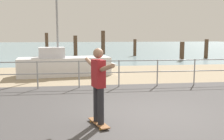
# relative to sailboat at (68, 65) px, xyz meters

# --- Properties ---
(ground_plane) EXTENTS (24.00, 10.00, 0.04)m
(ground_plane) POSITION_rel_sailboat_xyz_m (2.21, -7.70, -0.53)
(ground_plane) COLOR #474444
(ground_plane) RESTS_ON ground
(beach_strip) EXTENTS (24.00, 6.00, 0.04)m
(beach_strip) POSITION_rel_sailboat_xyz_m (2.21, 0.30, -0.53)
(beach_strip) COLOR tan
(beach_strip) RESTS_ON ground
(sea_surface) EXTENTS (72.00, 50.00, 0.04)m
(sea_surface) POSITION_rel_sailboat_xyz_m (2.21, 28.30, -0.53)
(sea_surface) COLOR #75939E
(sea_surface) RESTS_ON ground
(railing_fence) EXTENTS (13.72, 0.05, 1.05)m
(railing_fence) POSITION_rel_sailboat_xyz_m (1.31, -3.10, 0.17)
(railing_fence) COLOR gray
(railing_fence) RESTS_ON ground
(sailboat) EXTENTS (5.05, 2.00, 5.61)m
(sailboat) POSITION_rel_sailboat_xyz_m (0.00, 0.00, 0.00)
(sailboat) COLOR silver
(sailboat) RESTS_ON ground
(skateboard) EXTENTS (0.45, 0.82, 0.08)m
(skateboard) POSITION_rel_sailboat_xyz_m (0.98, -7.20, -0.46)
(skateboard) COLOR brown
(skateboard) RESTS_ON ground
(skateboarder) EXTENTS (0.55, 1.40, 1.65)m
(skateboarder) POSITION_rel_sailboat_xyz_m (0.98, -7.20, 0.49)
(skateboarder) COLOR #26262B
(skateboarder) RESTS_ON skateboard
(groyne_post_0) EXTENTS (0.31, 0.31, 2.15)m
(groyne_post_0) POSITION_rel_sailboat_xyz_m (-2.53, 12.55, 0.55)
(groyne_post_0) COLOR #513826
(groyne_post_0) RESTS_ON ground
(groyne_post_1) EXTENTS (0.36, 0.36, 1.90)m
(groyne_post_1) POSITION_rel_sailboat_xyz_m (0.21, 11.51, 0.42)
(groyne_post_1) COLOR #513826
(groyne_post_1) RESTS_ON ground
(groyne_post_2) EXTENTS (0.40, 0.40, 2.37)m
(groyne_post_2) POSITION_rel_sailboat_xyz_m (2.95, 13.09, 0.66)
(groyne_post_2) COLOR #513826
(groyne_post_2) RESTS_ON ground
(groyne_post_3) EXTENTS (0.29, 0.29, 1.56)m
(groyne_post_3) POSITION_rel_sailboat_xyz_m (5.69, 10.65, 0.26)
(groyne_post_3) COLOR #513826
(groyne_post_3) RESTS_ON ground
(groyne_post_4) EXTENTS (0.34, 0.34, 1.44)m
(groyne_post_4) POSITION_rel_sailboat_xyz_m (8.43, 6.21, 0.20)
(groyne_post_4) COLOR #513826
(groyne_post_4) RESTS_ON ground
(groyne_post_5) EXTENTS (0.32, 0.32, 1.60)m
(groyne_post_5) POSITION_rel_sailboat_xyz_m (11.17, 7.68, 0.28)
(groyne_post_5) COLOR #513826
(groyne_post_5) RESTS_ON ground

